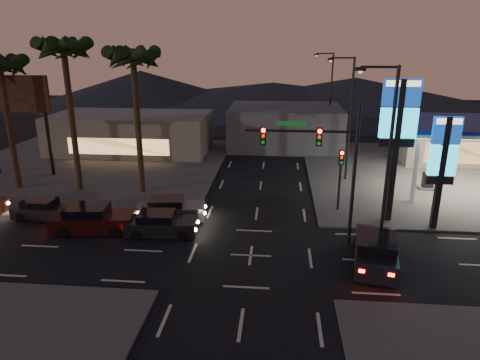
# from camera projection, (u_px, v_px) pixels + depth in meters

# --- Properties ---
(ground) EXTENTS (140.00, 140.00, 0.00)m
(ground) POSITION_uv_depth(u_px,v_px,m) (251.00, 255.00, 23.21)
(ground) COLOR black
(ground) RESTS_ON ground
(corner_lot_ne) EXTENTS (24.00, 24.00, 0.12)m
(corner_lot_ne) POSITION_uv_depth(u_px,v_px,m) (447.00, 175.00, 36.97)
(corner_lot_ne) COLOR #47443F
(corner_lot_ne) RESTS_ON ground
(corner_lot_nw) EXTENTS (24.00, 24.00, 0.12)m
(corner_lot_nw) POSITION_uv_depth(u_px,v_px,m) (91.00, 166.00, 39.74)
(corner_lot_nw) COLOR #47443F
(corner_lot_nw) RESTS_ON ground
(gas_station) EXTENTS (12.20, 8.20, 5.47)m
(gas_station) POSITION_uv_depth(u_px,v_px,m) (478.00, 127.00, 31.63)
(gas_station) COLOR silver
(gas_station) RESTS_ON ground
(convenience_store) EXTENTS (10.00, 6.00, 4.00)m
(convenience_store) POSITION_uv_depth(u_px,v_px,m) (453.00, 141.00, 40.94)
(convenience_store) COLOR #726B5B
(convenience_store) RESTS_ON ground
(pylon_sign_tall) EXTENTS (2.20, 0.35, 9.00)m
(pylon_sign_tall) POSITION_uv_depth(u_px,v_px,m) (398.00, 123.00, 25.72)
(pylon_sign_tall) COLOR black
(pylon_sign_tall) RESTS_ON ground
(pylon_sign_short) EXTENTS (1.60, 0.35, 7.00)m
(pylon_sign_short) POSITION_uv_depth(u_px,v_px,m) (443.00, 156.00, 25.09)
(pylon_sign_short) COLOR black
(pylon_sign_short) RESTS_ON ground
(traffic_signal_mast) EXTENTS (6.10, 0.39, 8.00)m
(traffic_signal_mast) POSITION_uv_depth(u_px,v_px,m) (323.00, 155.00, 23.16)
(traffic_signal_mast) COLOR black
(traffic_signal_mast) RESTS_ON ground
(pedestal_signal) EXTENTS (0.32, 0.39, 4.30)m
(pedestal_signal) POSITION_uv_depth(u_px,v_px,m) (340.00, 170.00, 28.45)
(pedestal_signal) COLOR black
(pedestal_signal) RESTS_ON ground
(streetlight_near) EXTENTS (2.14, 0.25, 10.00)m
(streetlight_near) POSITION_uv_depth(u_px,v_px,m) (386.00, 152.00, 21.81)
(streetlight_near) COLOR black
(streetlight_near) RESTS_ON ground
(streetlight_mid) EXTENTS (2.14, 0.25, 10.00)m
(streetlight_mid) POSITION_uv_depth(u_px,v_px,m) (348.00, 112.00, 34.13)
(streetlight_mid) COLOR black
(streetlight_mid) RESTS_ON ground
(streetlight_far) EXTENTS (2.14, 0.25, 10.00)m
(streetlight_far) POSITION_uv_depth(u_px,v_px,m) (329.00, 93.00, 47.41)
(streetlight_far) COLOR black
(streetlight_far) RESTS_ON ground
(palm_a) EXTENTS (4.41, 4.41, 10.86)m
(palm_a) POSITION_uv_depth(u_px,v_px,m) (134.00, 66.00, 30.10)
(palm_a) COLOR black
(palm_a) RESTS_ON ground
(palm_b) EXTENTS (4.41, 4.41, 11.46)m
(palm_b) POSITION_uv_depth(u_px,v_px,m) (64.00, 58.00, 30.37)
(palm_b) COLOR black
(palm_b) RESTS_ON ground
(palm_c) EXTENTS (4.41, 4.41, 10.26)m
(palm_c) POSITION_uv_depth(u_px,v_px,m) (1.00, 73.00, 31.14)
(palm_c) COLOR black
(palm_c) RESTS_ON ground
(billboard) EXTENTS (6.00, 0.30, 8.50)m
(billboard) POSITION_uv_depth(u_px,v_px,m) (15.00, 102.00, 35.37)
(billboard) COLOR black
(billboard) RESTS_ON ground
(building_far_west) EXTENTS (16.00, 8.00, 4.00)m
(building_far_west) POSITION_uv_depth(u_px,v_px,m) (132.00, 133.00, 44.66)
(building_far_west) COLOR #726B5B
(building_far_west) RESTS_ON ground
(building_far_mid) EXTENTS (12.00, 9.00, 4.40)m
(building_far_mid) POSITION_uv_depth(u_px,v_px,m) (285.00, 127.00, 47.00)
(building_far_mid) COLOR #4C4C51
(building_far_mid) RESTS_ON ground
(hill_left) EXTENTS (40.00, 40.00, 6.00)m
(hill_left) POSITION_uv_depth(u_px,v_px,m) (141.00, 87.00, 81.33)
(hill_left) COLOR black
(hill_left) RESTS_ON ground
(hill_right) EXTENTS (50.00, 50.00, 5.00)m
(hill_right) POSITION_uv_depth(u_px,v_px,m) (355.00, 92.00, 78.01)
(hill_right) COLOR black
(hill_right) RESTS_ON ground
(hill_center) EXTENTS (60.00, 60.00, 4.00)m
(hill_center) POSITION_uv_depth(u_px,v_px,m) (273.00, 93.00, 79.47)
(hill_center) COLOR black
(hill_center) RESTS_ON ground
(car_lane_a_front) EXTENTS (4.40, 2.03, 1.40)m
(car_lane_a_front) POSITION_uv_depth(u_px,v_px,m) (161.00, 224.00, 25.57)
(car_lane_a_front) COLOR black
(car_lane_a_front) RESTS_ON ground
(car_lane_a_mid) EXTENTS (5.20, 2.60, 1.64)m
(car_lane_a_mid) POSITION_uv_depth(u_px,v_px,m) (92.00, 219.00, 26.01)
(car_lane_a_mid) COLOR black
(car_lane_a_mid) RESTS_ON ground
(car_lane_b_front) EXTENTS (4.59, 2.32, 1.45)m
(car_lane_b_front) POSITION_uv_depth(u_px,v_px,m) (170.00, 209.00, 27.84)
(car_lane_b_front) COLOR slate
(car_lane_b_front) RESTS_ON ground
(car_lane_b_mid) EXTENTS (4.08, 1.90, 1.30)m
(car_lane_b_mid) POSITION_uv_depth(u_px,v_px,m) (43.00, 210.00, 27.94)
(car_lane_b_mid) COLOR black
(car_lane_b_mid) RESTS_ON ground
(suv_station) EXTENTS (2.89, 5.15, 1.63)m
(suv_station) POSITION_uv_depth(u_px,v_px,m) (375.00, 251.00, 22.10)
(suv_station) COLOR black
(suv_station) RESTS_ON ground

